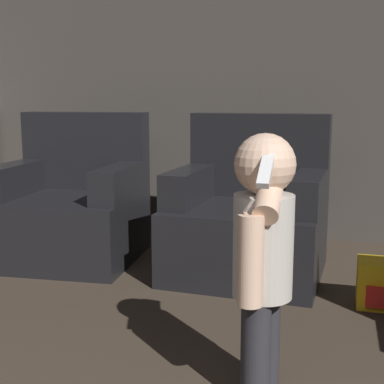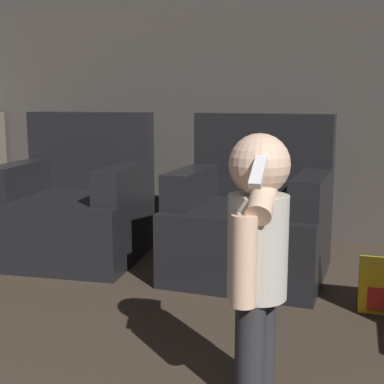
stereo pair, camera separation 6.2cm
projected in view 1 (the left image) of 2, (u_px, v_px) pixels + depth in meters
The scene contains 4 objects.
wall_back at pixel (222, 58), 3.89m from camera, with size 8.40×0.05×2.60m.
armchair_left at pixel (72, 208), 3.42m from camera, with size 0.90×0.86×0.92m.
armchair_right at pixel (249, 219), 3.12m from camera, with size 0.89×0.84×0.92m.
person_toddler at pixel (263, 247), 1.75m from camera, with size 0.20×0.35×0.91m.
Camera 1 is at (0.86, 0.59, 1.01)m, focal length 50.00 mm.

